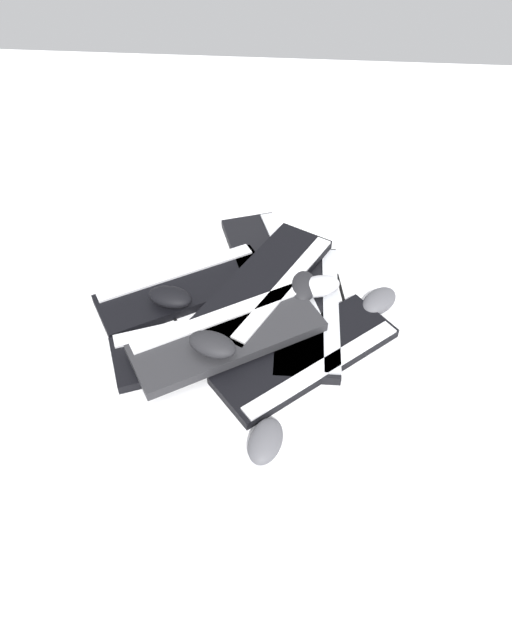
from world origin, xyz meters
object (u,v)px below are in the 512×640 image
(keyboard_0, at_px, (268,268))
(keyboard_5, at_px, (266,282))
(keyboard_2, at_px, (208,342))
(keyboard_4, at_px, (309,309))
(mouse_3, at_px, (303,286))
(mouse_4, at_px, (318,286))
(keyboard_6, at_px, (227,337))
(mouse_0, at_px, (266,441))
(mouse_5, at_px, (379,301))
(keyboard_1, at_px, (185,289))
(keyboard_3, at_px, (307,357))
(mouse_2, at_px, (212,344))
(mouse_1, at_px, (170,297))

(keyboard_0, bearing_deg, keyboard_5, 179.21)
(keyboard_2, distance_m, keyboard_4, 0.26)
(keyboard_4, xyz_separation_m, mouse_3, (0.04, 0.02, 0.04))
(keyboard_4, distance_m, mouse_3, 0.06)
(keyboard_2, distance_m, mouse_4, 0.31)
(keyboard_4, distance_m, keyboard_6, 0.23)
(mouse_0, bearing_deg, mouse_5, 162.18)
(keyboard_1, relative_size, mouse_5, 4.13)
(keyboard_3, xyz_separation_m, keyboard_5, (0.21, 0.11, 0.03))
(keyboard_3, distance_m, mouse_3, 0.20)
(keyboard_4, bearing_deg, keyboard_0, 37.17)
(keyboard_0, xyz_separation_m, mouse_2, (-0.33, 0.10, 0.07))
(keyboard_4, relative_size, mouse_4, 4.01)
(keyboard_5, bearing_deg, mouse_3, -99.26)
(mouse_2, bearing_deg, mouse_3, -110.25)
(keyboard_4, bearing_deg, keyboard_1, 81.63)
(keyboard_6, height_order, mouse_4, mouse_4)
(keyboard_1, bearing_deg, keyboard_6, -143.85)
(mouse_1, distance_m, mouse_3, 0.32)
(mouse_2, height_order, mouse_3, mouse_2)
(keyboard_3, height_order, mouse_0, mouse_0)
(mouse_2, distance_m, mouse_5, 0.45)
(keyboard_0, relative_size, keyboard_5, 1.01)
(keyboard_1, height_order, mouse_5, mouse_5)
(keyboard_6, bearing_deg, mouse_4, -49.34)
(keyboard_2, distance_m, mouse_1, 0.15)
(mouse_5, bearing_deg, keyboard_5, 124.25)
(keyboard_4, bearing_deg, mouse_1, 93.75)
(keyboard_4, distance_m, mouse_5, 0.18)
(keyboard_3, bearing_deg, mouse_3, 5.00)
(mouse_2, height_order, mouse_4, mouse_2)
(keyboard_0, xyz_separation_m, keyboard_4, (-0.14, -0.11, 0.00))
(keyboard_2, height_order, keyboard_5, keyboard_5)
(mouse_1, height_order, mouse_3, same)
(mouse_0, xyz_separation_m, mouse_4, (0.43, -0.10, 0.03))
(keyboard_3, bearing_deg, keyboard_2, 83.39)
(keyboard_2, bearing_deg, keyboard_3, -96.61)
(mouse_0, bearing_deg, keyboard_0, -163.57)
(keyboard_0, relative_size, mouse_2, 4.23)
(keyboard_1, bearing_deg, keyboard_3, -122.33)
(keyboard_5, distance_m, mouse_0, 0.44)
(keyboard_6, xyz_separation_m, mouse_5, (0.17, -0.36, -0.02))
(mouse_2, bearing_deg, keyboard_3, -150.39)
(mouse_5, bearing_deg, keyboard_0, 107.44)
(mouse_4, height_order, mouse_5, mouse_4)
(keyboard_1, height_order, mouse_3, mouse_3)
(keyboard_0, height_order, mouse_2, mouse_2)
(keyboard_4, relative_size, mouse_1, 4.01)
(keyboard_2, bearing_deg, keyboard_4, -61.38)
(keyboard_1, height_order, keyboard_2, same)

